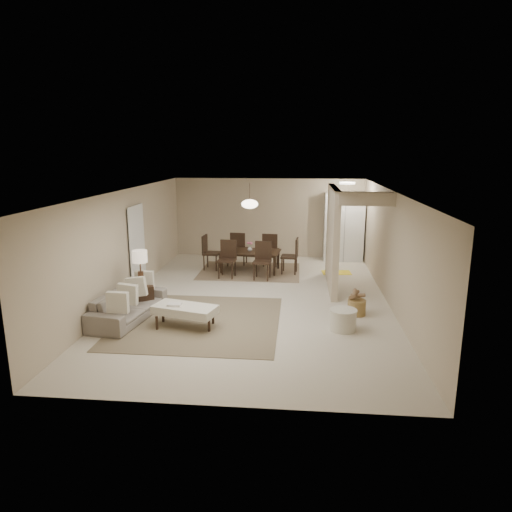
# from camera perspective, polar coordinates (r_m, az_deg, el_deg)

# --- Properties ---
(floor) EXTENTS (9.00, 9.00, 0.00)m
(floor) POSITION_cam_1_polar(r_m,az_deg,el_deg) (10.56, -0.09, -5.51)
(floor) COLOR beige
(floor) RESTS_ON ground
(ceiling) EXTENTS (9.00, 9.00, 0.00)m
(ceiling) POSITION_cam_1_polar(r_m,az_deg,el_deg) (10.04, -0.09, 8.14)
(ceiling) COLOR white
(ceiling) RESTS_ON back_wall
(back_wall) EXTENTS (6.00, 0.00, 6.00)m
(back_wall) POSITION_cam_1_polar(r_m,az_deg,el_deg) (14.64, 1.60, 4.78)
(back_wall) COLOR #C1AF92
(back_wall) RESTS_ON floor
(left_wall) EXTENTS (0.00, 9.00, 9.00)m
(left_wall) POSITION_cam_1_polar(r_m,az_deg,el_deg) (10.92, -15.96, 1.41)
(left_wall) COLOR #C1AF92
(left_wall) RESTS_ON floor
(right_wall) EXTENTS (0.00, 9.00, 9.00)m
(right_wall) POSITION_cam_1_polar(r_m,az_deg,el_deg) (10.38, 16.62, 0.77)
(right_wall) COLOR #C1AF92
(right_wall) RESTS_ON floor
(partition) EXTENTS (0.15, 2.50, 2.50)m
(partition) POSITION_cam_1_polar(r_m,az_deg,el_deg) (11.44, 9.54, 2.25)
(partition) COLOR #C1AF92
(partition) RESTS_ON floor
(doorway) EXTENTS (0.04, 0.90, 2.04)m
(doorway) POSITION_cam_1_polar(r_m,az_deg,el_deg) (11.51, -14.68, 0.89)
(doorway) COLOR black
(doorway) RESTS_ON floor
(pantry_cabinet) EXTENTS (1.20, 0.55, 2.10)m
(pantry_cabinet) POSITION_cam_1_polar(r_m,az_deg,el_deg) (14.37, 10.91, 3.58)
(pantry_cabinet) COLOR white
(pantry_cabinet) RESTS_ON floor
(flush_light) EXTENTS (0.44, 0.44, 0.05)m
(flush_light) POSITION_cam_1_polar(r_m,az_deg,el_deg) (13.26, 11.34, 8.92)
(flush_light) COLOR white
(flush_light) RESTS_ON ceiling
(living_rug) EXTENTS (3.20, 3.20, 0.01)m
(living_rug) POSITION_cam_1_polar(r_m,az_deg,el_deg) (9.34, -7.14, -8.11)
(living_rug) COLOR brown
(living_rug) RESTS_ON floor
(sofa) EXTENTS (2.10, 1.08, 0.58)m
(sofa) POSITION_cam_1_polar(r_m,az_deg,el_deg) (9.65, -15.67, -5.99)
(sofa) COLOR gray
(sofa) RESTS_ON floor
(ottoman_bench) EXTENTS (1.32, 0.85, 0.44)m
(ottoman_bench) POSITION_cam_1_polar(r_m,az_deg,el_deg) (8.99, -8.86, -6.68)
(ottoman_bench) COLOR beige
(ottoman_bench) RESTS_ON living_rug
(side_table) EXTENTS (0.64, 0.64, 0.53)m
(side_table) POSITION_cam_1_polar(r_m,az_deg,el_deg) (10.25, -14.06, -4.93)
(side_table) COLOR black
(side_table) RESTS_ON floor
(table_lamp) EXTENTS (0.32, 0.32, 0.76)m
(table_lamp) POSITION_cam_1_polar(r_m,az_deg,el_deg) (10.03, -14.32, -0.43)
(table_lamp) COLOR #4C3120
(table_lamp) RESTS_ON side_table
(round_pouf) EXTENTS (0.52, 0.52, 0.40)m
(round_pouf) POSITION_cam_1_polar(r_m,az_deg,el_deg) (8.96, 10.82, -7.83)
(round_pouf) COLOR beige
(round_pouf) RESTS_ON floor
(wicker_basket) EXTENTS (0.44, 0.44, 0.32)m
(wicker_basket) POSITION_cam_1_polar(r_m,az_deg,el_deg) (9.82, 12.47, -6.29)
(wicker_basket) COLOR olive
(wicker_basket) RESTS_ON floor
(dining_rug) EXTENTS (2.80, 2.10, 0.01)m
(dining_rug) POSITION_cam_1_polar(r_m,az_deg,el_deg) (12.98, -0.76, -1.91)
(dining_rug) COLOR brown
(dining_rug) RESTS_ON floor
(dining_table) EXTENTS (1.76, 1.09, 0.59)m
(dining_table) POSITION_cam_1_polar(r_m,az_deg,el_deg) (12.91, -0.77, -0.67)
(dining_table) COLOR black
(dining_table) RESTS_ON dining_rug
(dining_chairs) EXTENTS (2.72, 2.07, 1.00)m
(dining_chairs) POSITION_cam_1_polar(r_m,az_deg,el_deg) (12.86, -0.77, 0.22)
(dining_chairs) COLOR black
(dining_chairs) RESTS_ON dining_rug
(vase) EXTENTS (0.18, 0.18, 0.14)m
(vase) POSITION_cam_1_polar(r_m,az_deg,el_deg) (12.83, -0.77, 0.91)
(vase) COLOR silver
(vase) RESTS_ON dining_table
(yellow_mat) EXTENTS (0.83, 0.55, 0.01)m
(yellow_mat) POSITION_cam_1_polar(r_m,az_deg,el_deg) (13.04, 10.02, -2.04)
(yellow_mat) COLOR yellow
(yellow_mat) RESTS_ON floor
(pendant_light) EXTENTS (0.46, 0.46, 0.71)m
(pendant_light) POSITION_cam_1_polar(r_m,az_deg,el_deg) (12.62, -0.79, 6.52)
(pendant_light) COLOR #4C3120
(pendant_light) RESTS_ON ceiling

